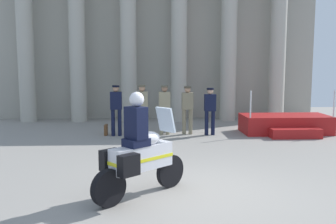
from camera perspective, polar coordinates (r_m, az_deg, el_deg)
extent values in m
plane|color=gray|center=(7.14, 5.22, -12.17)|extent=(28.00, 28.00, 0.00)
cube|color=#A49F91|center=(16.89, -2.23, 11.99)|extent=(14.39, 0.30, 7.58)
cylinder|color=#B2AD9E|center=(16.72, -20.93, 10.11)|extent=(0.67, 0.67, 6.72)
cylinder|color=#B2AD9E|center=(16.20, -13.68, 10.49)|extent=(0.67, 0.67, 6.72)
cylinder|color=#B2AD9E|center=(15.95, -6.06, 10.70)|extent=(0.67, 0.67, 6.72)
cylinder|color=#B2AD9E|center=(15.98, 1.67, 10.73)|extent=(0.67, 0.67, 6.72)
cylinder|color=#B2AD9E|center=(16.28, 9.25, 10.58)|extent=(0.67, 0.67, 6.72)
cylinder|color=#B2AD9E|center=(16.84, 16.43, 10.26)|extent=(0.67, 0.67, 6.72)
cube|color=#A51919|center=(13.75, 17.39, -1.74)|extent=(2.98, 1.43, 0.63)
cube|color=#A51919|center=(12.88, 18.84, -3.09)|extent=(1.64, 0.50, 0.31)
cylinder|color=silver|center=(12.62, 12.49, 1.15)|extent=(0.05, 0.05, 0.90)
cylinder|color=silver|center=(13.64, 24.00, 1.14)|extent=(0.05, 0.05, 0.90)
cylinder|color=black|center=(12.65, -8.37, -1.63)|extent=(0.13, 0.13, 0.89)
cylinder|color=black|center=(12.63, -7.38, -1.63)|extent=(0.13, 0.13, 0.89)
cube|color=black|center=(12.55, -7.94, 1.73)|extent=(0.38, 0.23, 0.59)
sphere|color=tan|center=(12.52, -7.97, 3.55)|extent=(0.21, 0.21, 0.21)
cylinder|color=black|center=(12.51, -7.97, 3.91)|extent=(0.24, 0.24, 0.06)
cylinder|color=gray|center=(12.70, -4.44, -1.55)|extent=(0.13, 0.13, 0.89)
cylinder|color=gray|center=(12.69, -3.45, -1.54)|extent=(0.13, 0.13, 0.89)
cube|color=gray|center=(12.60, -3.98, 1.80)|extent=(0.38, 0.23, 0.60)
sphere|color=tan|center=(12.57, -3.99, 3.63)|extent=(0.21, 0.21, 0.21)
cylinder|color=brown|center=(12.57, -3.99, 3.99)|extent=(0.24, 0.24, 0.06)
cylinder|color=gray|center=(12.76, -1.02, -1.50)|extent=(0.13, 0.13, 0.88)
cylinder|color=gray|center=(12.77, -0.03, -1.49)|extent=(0.13, 0.13, 0.88)
cube|color=gray|center=(12.67, -0.53, 1.78)|extent=(0.38, 0.23, 0.58)
sphere|color=#997056|center=(12.64, -0.53, 3.57)|extent=(0.21, 0.21, 0.21)
cylinder|color=brown|center=(12.64, -0.53, 3.93)|extent=(0.24, 0.24, 0.06)
cylinder|color=#7A7056|center=(12.82, 2.48, -1.51)|extent=(0.13, 0.13, 0.87)
cylinder|color=#7A7056|center=(12.84, 3.46, -1.50)|extent=(0.13, 0.13, 0.87)
cube|color=#7A7056|center=(12.74, 2.99, 1.69)|extent=(0.38, 0.23, 0.57)
sphere|color=tan|center=(12.71, 3.00, 3.45)|extent=(0.21, 0.21, 0.21)
cylinder|color=#494334|center=(12.71, 3.00, 3.80)|extent=(0.24, 0.24, 0.06)
cylinder|color=black|center=(12.75, 5.90, -1.69)|extent=(0.13, 0.13, 0.82)
cylinder|color=black|center=(12.79, 6.87, -1.67)|extent=(0.13, 0.13, 0.82)
cube|color=black|center=(12.68, 6.43, 1.42)|extent=(0.38, 0.23, 0.57)
sphere|color=tan|center=(12.65, 6.45, 3.18)|extent=(0.21, 0.21, 0.21)
cylinder|color=black|center=(12.64, 6.46, 3.53)|extent=(0.24, 0.24, 0.06)
cylinder|color=black|center=(7.33, 0.35, -8.99)|extent=(0.54, 0.50, 0.64)
cylinder|color=black|center=(6.44, -9.04, -11.39)|extent=(0.57, 0.53, 0.64)
cube|color=silver|center=(6.75, -4.05, -6.90)|extent=(1.14, 1.06, 0.44)
ellipsoid|color=silver|center=(6.78, -3.11, -4.07)|extent=(0.60, 0.58, 0.26)
cube|color=yellow|center=(6.76, -4.05, -7.07)|extent=(1.16, 1.08, 0.06)
cube|color=silver|center=(7.03, -0.37, -1.18)|extent=(0.38, 0.40, 0.47)
cube|color=black|center=(6.65, -8.82, -7.18)|extent=(0.39, 0.37, 0.36)
cube|color=black|center=(6.25, -6.01, -8.07)|extent=(0.39, 0.37, 0.36)
cube|color=black|center=(6.61, -4.87, -4.63)|extent=(0.52, 0.52, 0.14)
cube|color=black|center=(6.55, -4.90, -1.63)|extent=(0.43, 0.44, 0.56)
sphere|color=silver|center=(6.51, -4.80, 1.95)|extent=(0.26, 0.26, 0.26)
cube|color=brown|center=(12.87, -9.44, -2.70)|extent=(0.10, 0.32, 0.36)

